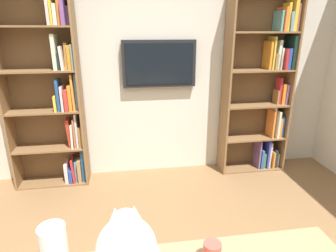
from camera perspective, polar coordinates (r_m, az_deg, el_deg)
wall_back at (r=3.38m, az=-2.87°, el=12.57°), size 4.52×0.06×2.70m
bookshelf_left at (r=3.64m, az=18.57°, el=7.19°), size 0.79×0.28×2.10m
bookshelf_right at (r=3.33m, az=-21.96°, el=6.01°), size 0.79×0.28×2.18m
wall_mounted_tv at (r=3.30m, az=-1.74°, el=12.24°), size 0.83×0.07×0.52m
paper_towel_roll at (r=1.36m, az=-21.61°, el=-22.16°), size 0.11×0.11×0.24m
coffee_mug at (r=1.40m, az=8.95°, el=-23.54°), size 0.08×0.08×0.10m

